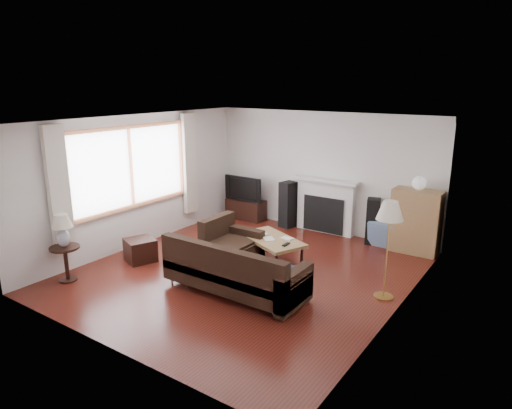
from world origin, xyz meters
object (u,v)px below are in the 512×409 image
Objects in this scene: sectional_sofa at (235,269)px; bookshelf at (416,221)px; coffee_table at (271,251)px; tv_stand at (246,209)px; side_table at (66,264)px; floor_lamp at (387,251)px.

bookshelf is at bearing 61.91° from sectional_sofa.
sectional_sofa is 1.27m from coffee_table.
sectional_sofa is at bearing -56.79° from tv_stand.
tv_stand is at bearing 158.64° from coffee_table.
bookshelf is 2.07× the size of side_table.
coffee_table is 2.12× the size of side_table.
bookshelf is at bearing 0.22° from tv_stand.
tv_stand is 2.76m from coffee_table.
side_table is (-2.46, -1.17, -0.10)m from sectional_sofa.
tv_stand is 3.84m from sectional_sofa.
floor_lamp is at bearing 27.44° from side_table.
bookshelf is (3.83, 0.01, 0.37)m from tv_stand.
bookshelf is at bearing 46.43° from side_table.
coffee_table is at bearing -133.57° from bookshelf.
tv_stand is at bearing 152.15° from floor_lamp.
side_table is (-0.36, -4.39, 0.06)m from tv_stand.
coffee_table is (-1.88, -1.97, -0.36)m from bookshelf.
tv_stand is 0.62× the size of floor_lamp.
side_table is at bearing -154.54° from sectional_sofa.
bookshelf reaches higher than side_table.
tv_stand is 0.38× the size of sectional_sofa.
floor_lamp is (4.01, -2.12, 0.51)m from tv_stand.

